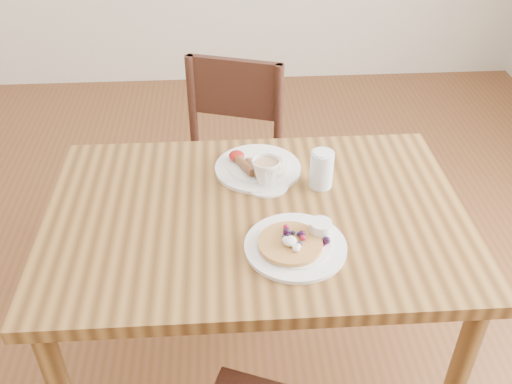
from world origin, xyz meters
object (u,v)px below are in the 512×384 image
pancake_plate (297,243)px  water_glass (322,169)px  breakfast_plate (256,167)px  teacup_saucer (266,174)px  chair_far (227,163)px  dining_table (256,238)px

pancake_plate → water_glass: bearing=68.9°
water_glass → breakfast_plate: bearing=153.1°
pancake_plate → teacup_saucer: teacup_saucer is taller
breakfast_plate → chair_far: bearing=101.6°
pancake_plate → dining_table: bearing=121.4°
chair_far → teacup_saucer: chair_far is taller
dining_table → teacup_saucer: teacup_saucer is taller
dining_table → chair_far: 0.67m
breakfast_plate → pancake_plate: bearing=-77.6°
teacup_saucer → water_glass: size_ratio=1.21×
teacup_saucer → chair_far: bearing=102.3°
dining_table → pancake_plate: bearing=-58.6°
pancake_plate → teacup_saucer: size_ratio=1.93×
chair_far → water_glass: chair_far is taller
pancake_plate → chair_far: bearing=101.9°
dining_table → breakfast_plate: 0.24m
chair_far → teacup_saucer: (0.11, -0.52, 0.30)m
chair_far → teacup_saucer: bearing=120.0°
breakfast_plate → teacup_saucer: size_ratio=1.93×
dining_table → teacup_saucer: (0.04, 0.13, 0.14)m
teacup_saucer → water_glass: water_glass is taller
water_glass → pancake_plate: bearing=-111.1°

